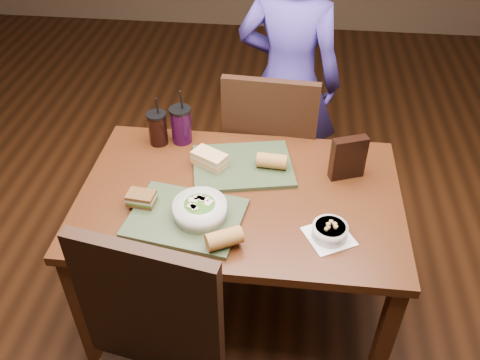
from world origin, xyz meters
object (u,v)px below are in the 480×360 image
baguette_far (272,161)px  cup_berry (181,125)px  soup_bowl (330,231)px  baguette_near (224,238)px  dining_table (240,210)px  tray_far (243,166)px  salad_bowl (200,209)px  tray_near (186,218)px  chip_bag (348,158)px  chair_far (269,150)px  sandwich_far (210,159)px  sandwich_near (141,198)px  diner (288,82)px  cup_cola (158,128)px

baguette_far → cup_berry: 0.46m
soup_bowl → baguette_near: size_ratio=1.65×
dining_table → tray_far: size_ratio=3.10×
salad_bowl → tray_near: bearing=-170.4°
chip_bag → baguette_far: bearing=158.5°
chair_far → chip_bag: bearing=-49.2°
tray_near → sandwich_far: 0.33m
dining_table → chip_bag: size_ratio=6.84×
dining_table → cup_berry: cup_berry is taller
tray_far → sandwich_near: (-0.36, -0.29, 0.03)m
tray_far → sandwich_far: (-0.14, -0.02, 0.04)m
diner → baguette_near: (-0.18, -1.21, 0.02)m
tray_near → dining_table: bearing=42.8°
salad_bowl → baguette_far: bearing=52.9°
baguette_near → dining_table: bearing=85.9°
chair_far → soup_bowl: size_ratio=4.80×
chair_far → baguette_far: chair_far is taller
sandwich_near → baguette_far: (0.49, 0.29, 0.01)m
tray_near → soup_bowl: (0.54, -0.03, 0.02)m
cup_cola → baguette_far: bearing=-15.5°
salad_bowl → cup_cola: (-0.27, 0.48, 0.03)m
chair_far → tray_near: bearing=-110.5°
baguette_near → chip_bag: (0.45, 0.47, 0.04)m
cup_cola → cup_berry: size_ratio=0.91×
diner → cup_cola: size_ratio=6.46×
soup_bowl → salad_bowl: bearing=175.3°
dining_table → cup_cola: size_ratio=5.40×
dining_table → baguette_far: (0.12, 0.17, 0.14)m
tray_near → baguette_near: (0.17, -0.13, 0.04)m
dining_table → baguette_near: bearing=-94.1°
chair_far → cup_berry: chair_far is taller
tray_near → chair_far: bearing=69.5°
sandwich_near → sandwich_far: sandwich_far is taller
diner → chip_bag: bearing=120.9°
soup_bowl → chip_bag: bearing=78.3°
soup_bowl → sandwich_far: bearing=144.3°
tray_near → baguette_near: bearing=-38.2°
dining_table → chip_bag: 0.49m
diner → tray_far: 0.75m
dining_table → baguette_far: bearing=54.8°
salad_bowl → soup_bowl: size_ratio=0.96×
baguette_far → sandwich_far: bearing=-177.5°
tray_near → baguette_far: size_ratio=3.30×
diner → sandwich_near: (-0.53, -1.03, 0.02)m
diner → tray_near: diner is taller
dining_table → sandwich_far: sandwich_far is taller
sandwich_near → tray_far: bearing=38.7°
diner → cup_berry: bearing=61.6°
cup_berry → chip_bag: size_ratio=1.40×
chair_far → tray_near: (-0.27, -0.73, 0.19)m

